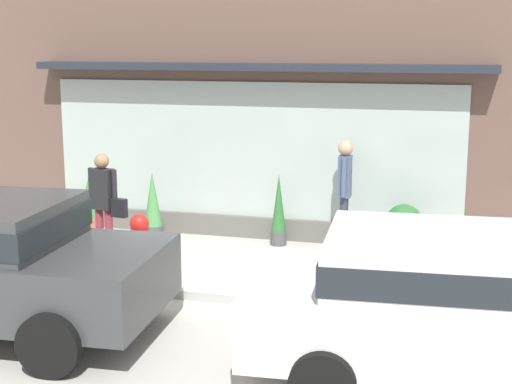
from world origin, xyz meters
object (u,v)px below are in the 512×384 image
(potted_plant_corner_tall, at_px, (153,206))
(potted_plant_doorstep, at_px, (279,211))
(pedestrian_with_handbag, at_px, (104,199))
(potted_plant_window_right, at_px, (89,203))
(fire_hydrant, at_px, (140,244))
(parked_car_white, at_px, (466,299))
(pedestrian_passerby, at_px, (345,186))
(potted_plant_by_entrance, at_px, (404,228))

(potted_plant_corner_tall, bearing_deg, potted_plant_doorstep, 3.34)
(pedestrian_with_handbag, relative_size, potted_plant_window_right, 1.78)
(fire_hydrant, xyz_separation_m, parked_car_white, (4.51, -2.41, 0.42))
(fire_hydrant, bearing_deg, potted_plant_doorstep, 51.47)
(parked_car_white, relative_size, potted_plant_corner_tall, 3.92)
(parked_car_white, xyz_separation_m, potted_plant_corner_tall, (-5.11, 4.25, -0.29))
(pedestrian_with_handbag, height_order, potted_plant_corner_tall, pedestrian_with_handbag)
(pedestrian_with_handbag, xyz_separation_m, potted_plant_window_right, (-1.25, 1.83, -0.52))
(fire_hydrant, relative_size, pedestrian_with_handbag, 0.52)
(pedestrian_with_handbag, bearing_deg, potted_plant_corner_tall, 96.19)
(pedestrian_passerby, bearing_deg, potted_plant_window_right, -96.21)
(parked_car_white, relative_size, potted_plant_window_right, 4.81)
(pedestrian_passerby, xyz_separation_m, potted_plant_doorstep, (-1.07, 0.02, -0.47))
(potted_plant_corner_tall, bearing_deg, potted_plant_by_entrance, 1.06)
(potted_plant_doorstep, bearing_deg, parked_car_white, -56.08)
(pedestrian_passerby, bearing_deg, potted_plant_corner_tall, -91.46)
(parked_car_white, distance_m, potted_plant_doorstep, 5.28)
(pedestrian_with_handbag, distance_m, potted_plant_window_right, 2.27)
(potted_plant_window_right, bearing_deg, pedestrian_passerby, -2.90)
(parked_car_white, height_order, potted_plant_doorstep, parked_car_white)
(potted_plant_doorstep, bearing_deg, fire_hydrant, -128.53)
(potted_plant_corner_tall, height_order, potted_plant_doorstep, potted_plant_doorstep)
(pedestrian_with_handbag, height_order, potted_plant_by_entrance, pedestrian_with_handbag)
(pedestrian_with_handbag, bearing_deg, potted_plant_doorstep, 46.24)
(potted_plant_by_entrance, xyz_separation_m, potted_plant_doorstep, (-2.02, 0.05, 0.13))
(potted_plant_by_entrance, distance_m, potted_plant_corner_tall, 4.18)
(pedestrian_with_handbag, xyz_separation_m, potted_plant_corner_tall, (0.13, 1.49, -0.41))
(fire_hydrant, height_order, parked_car_white, parked_car_white)
(pedestrian_with_handbag, bearing_deg, potted_plant_window_right, 135.43)
(pedestrian_with_handbag, height_order, pedestrian_passerby, pedestrian_passerby)
(fire_hydrant, relative_size, potted_plant_doorstep, 0.73)
(potted_plant_corner_tall, bearing_deg, pedestrian_with_handbag, -94.87)
(potted_plant_by_entrance, bearing_deg, pedestrian_passerby, 178.32)
(parked_car_white, height_order, potted_plant_window_right, parked_car_white)
(fire_hydrant, height_order, pedestrian_with_handbag, pedestrian_with_handbag)
(parked_car_white, xyz_separation_m, potted_plant_doorstep, (-2.94, 4.38, -0.27))
(fire_hydrant, bearing_deg, potted_plant_by_entrance, 28.17)
(pedestrian_passerby, bearing_deg, parked_car_white, 19.91)
(fire_hydrant, distance_m, potted_plant_by_entrance, 4.07)
(pedestrian_passerby, height_order, potted_plant_window_right, pedestrian_passerby)
(fire_hydrant, xyz_separation_m, potted_plant_doorstep, (1.57, 1.97, 0.15))
(pedestrian_passerby, bearing_deg, potted_plant_by_entrance, 85.02)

